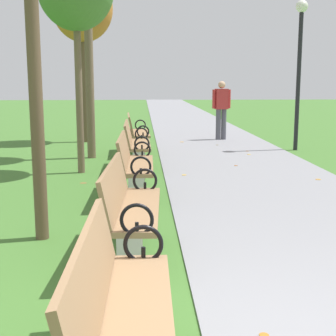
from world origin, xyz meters
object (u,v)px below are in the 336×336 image
park_bench_1 (120,313)px  park_bench_3 (134,165)px  pedestrian_walking (221,107)px  lamp_post (300,52)px  tree_4 (83,10)px  park_bench_5 (137,133)px  park_bench_4 (136,144)px  park_bench_2 (130,208)px

park_bench_1 → park_bench_3: size_ratio=1.00×
pedestrian_walking → lamp_post: (1.48, -2.07, 1.38)m
tree_4 → park_bench_5: bearing=-58.6°
park_bench_4 → pedestrian_walking: bearing=62.6°
park_bench_2 → park_bench_3: bearing=90.0°
park_bench_2 → lamp_post: (3.82, 7.08, 1.82)m
park_bench_1 → park_bench_4: same height
park_bench_4 → tree_4: bearing=108.0°
park_bench_3 → park_bench_4: size_ratio=1.00×
tree_4 → park_bench_3: bearing=-77.9°
park_bench_5 → park_bench_1: bearing=-90.0°
park_bench_2 → tree_4: size_ratio=0.37×
tree_4 → lamp_post: bearing=-19.8°
park_bench_5 → park_bench_2: bearing=-90.0°
park_bench_5 → park_bench_3: bearing=-90.0°
park_bench_1 → park_bench_5: bearing=90.0°
lamp_post → tree_4: bearing=160.2°
park_bench_2 → pedestrian_walking: pedestrian_walking is taller
tree_4 → pedestrian_walking: tree_4 is taller
park_bench_2 → tree_4: tree_4 is taller
park_bench_3 → pedestrian_walking: pedestrian_walking is taller
park_bench_2 → park_bench_5: bearing=90.0°
park_bench_4 → pedestrian_walking: size_ratio=0.99×
park_bench_4 → pedestrian_walking: pedestrian_walking is taller
tree_4 → pedestrian_walking: 4.53m
park_bench_1 → lamp_post: lamp_post is taller
park_bench_1 → park_bench_2: size_ratio=0.99×
park_bench_4 → lamp_post: lamp_post is taller
pedestrian_walking → lamp_post: 2.90m
park_bench_2 → park_bench_3: 2.38m
lamp_post → park_bench_4: bearing=-147.4°
park_bench_5 → tree_4: bearing=121.4°
park_bench_4 → tree_4: (-1.40, 4.32, 2.98)m
park_bench_3 → park_bench_2: bearing=-90.0°
park_bench_2 → park_bench_3: same height
park_bench_3 → tree_4: size_ratio=0.37×
park_bench_5 → pedestrian_walking: pedestrian_walking is taller
park_bench_5 → tree_4: 4.02m
park_bench_2 → pedestrian_walking: 9.45m
park_bench_3 → tree_4: tree_4 is taller
park_bench_5 → park_bench_4: bearing=-90.0°
park_bench_2 → park_bench_1: bearing=-90.0°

